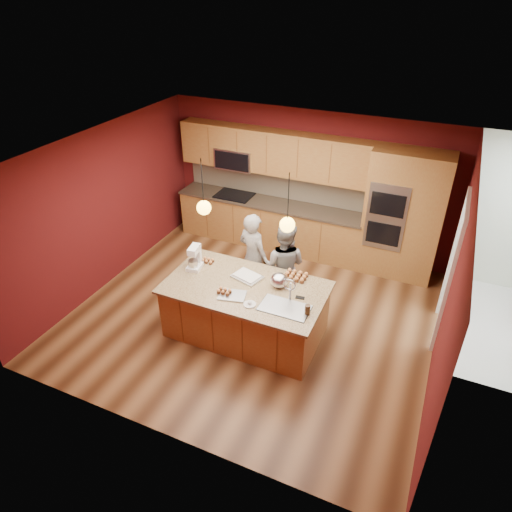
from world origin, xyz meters
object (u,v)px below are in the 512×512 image
at_px(mixing_bowl, 279,280).
at_px(stand_mixer, 195,259).
at_px(person_right, 284,266).
at_px(person_left, 253,257).
at_px(island, 246,310).

bearing_deg(mixing_bowl, stand_mixer, -176.88).
relative_size(person_right, mixing_bowl, 5.74).
bearing_deg(person_left, island, 125.58).
bearing_deg(mixing_bowl, person_right, 105.62).
bearing_deg(person_right, island, 70.91).
bearing_deg(stand_mixer, mixing_bowl, -6.01).
height_order(person_left, stand_mixer, person_left).
distance_m(stand_mixer, mixing_bowl, 1.36).
distance_m(island, stand_mixer, 1.10).
bearing_deg(stand_mixer, island, -17.51).
bearing_deg(person_right, mixing_bowl, 100.90).
bearing_deg(island, person_right, 75.62).
bearing_deg(stand_mixer, person_left, 42.00).
height_order(island, person_left, person_left).
xyz_separation_m(person_left, mixing_bowl, (0.73, -0.70, 0.19)).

